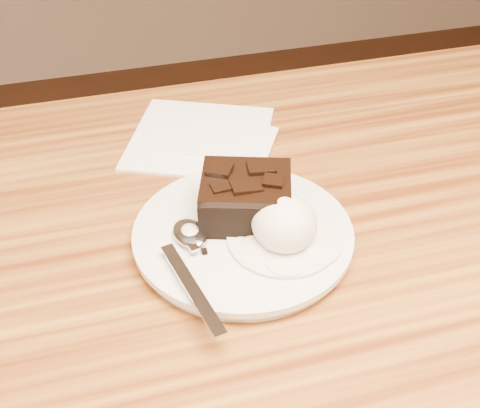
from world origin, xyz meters
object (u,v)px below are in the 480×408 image
object	(u,v)px
plate	(243,237)
napkin	(200,137)
ice_cream_scoop	(284,223)
brownie	(246,200)
spoon	(190,235)

from	to	relation	value
plate	napkin	world-z (taller)	plate
ice_cream_scoop	napkin	world-z (taller)	ice_cream_scoop
brownie	napkin	xyz separation A→B (m)	(-0.01, 0.17, -0.03)
plate	brownie	distance (m)	0.03
ice_cream_scoop	napkin	size ratio (longest dim) A/B	0.40
plate	ice_cream_scoop	size ratio (longest dim) A/B	3.29
ice_cream_scoop	spoon	size ratio (longest dim) A/B	0.37
plate	brownie	size ratio (longest dim) A/B	2.50
ice_cream_scoop	spoon	xyz separation A→B (m)	(-0.08, 0.03, -0.02)
plate	spoon	distance (m)	0.05
spoon	napkin	xyz separation A→B (m)	(0.05, 0.19, -0.02)
plate	spoon	bearing A→B (deg)	177.99
brownie	plate	bearing A→B (deg)	-113.38
ice_cream_scoop	spoon	bearing A→B (deg)	162.56
napkin	brownie	bearing A→B (deg)	-88.06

